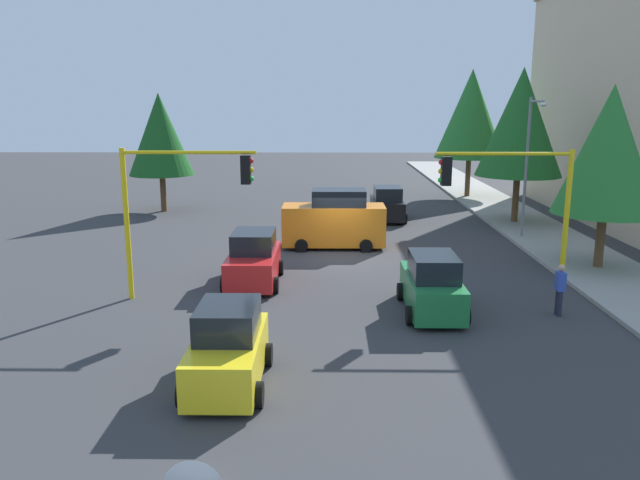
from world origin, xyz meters
name	(u,v)px	position (x,y,z in m)	size (l,w,h in m)	color
ground_plane	(341,257)	(0.00, 0.00, 0.00)	(120.00, 120.00, 0.00)	#353538
sidewalk_kerb	(540,233)	(-5.00, 10.50, 0.07)	(80.00, 4.00, 0.15)	gray
lane_arrow_near	(237,362)	(11.51, -3.00, 0.01)	(2.40, 1.10, 1.10)	silver
traffic_signal_near_left	(513,194)	(6.00, 5.62, 3.71)	(0.36, 4.59, 5.22)	yellow
traffic_signal_near_right	(180,193)	(6.00, -5.63, 3.74)	(0.36, 4.59, 5.25)	yellow
street_lamp_curbside	(530,153)	(-3.61, 9.20, 4.35)	(2.15, 0.28, 7.00)	slate
tree_roadside_far	(471,114)	(-18.00, 9.50, 5.96)	(4.94, 4.94, 9.06)	brown
tree_opposite_side	(160,134)	(-12.00, -11.00, 4.81)	(4.02, 4.02, 7.34)	brown
tree_roadside_near	(609,150)	(2.00, 10.50, 4.89)	(4.08, 4.08, 7.46)	brown
tree_roadside_mid	(521,122)	(-8.00, 10.00, 5.68)	(4.71, 4.71, 8.64)	brown
delivery_van_orange	(334,221)	(-2.00, -0.28, 1.28)	(2.22, 4.80, 2.77)	orange
car_green	(432,286)	(7.35, 2.80, 0.90)	(4.01, 1.94, 1.98)	#1E7238
car_red	(254,260)	(4.04, -3.41, 0.90)	(4.04, 2.08, 1.98)	red
car_black	(387,205)	(-9.15, 2.88, 0.90)	(3.94, 2.05, 1.98)	black
car_yellow	(228,349)	(12.77, -3.01, 0.89)	(3.68, 1.93, 1.98)	yellow
pedestrian_crossing	(560,288)	(7.63, 6.85, 0.91)	(0.40, 0.24, 1.70)	#262638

